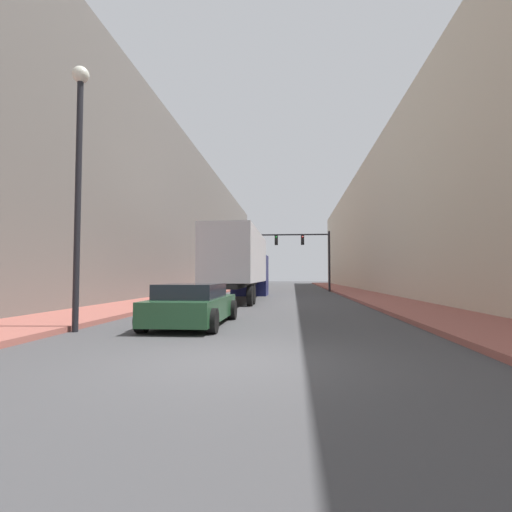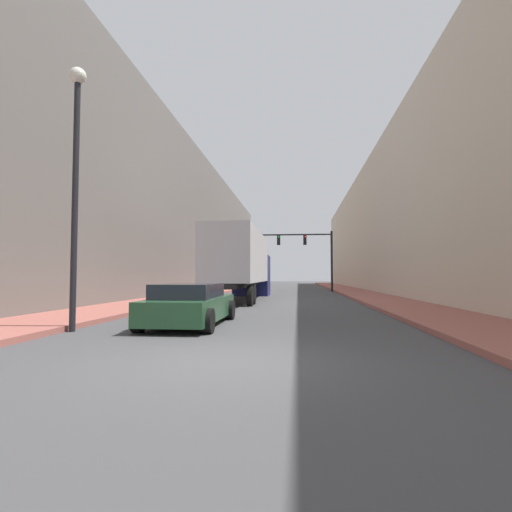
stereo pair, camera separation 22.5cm
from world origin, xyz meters
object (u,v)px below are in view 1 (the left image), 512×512
(sedan_car, at_px, (193,305))
(traffic_signal_gantry, at_px, (308,249))
(street_lamp, at_px, (79,161))
(semi_truck, at_px, (241,263))

(sedan_car, relative_size, traffic_signal_gantry, 0.62)
(sedan_car, relative_size, street_lamp, 0.65)
(sedan_car, height_order, street_lamp, street_lamp)
(traffic_signal_gantry, height_order, street_lamp, street_lamp)
(sedan_car, bearing_deg, traffic_signal_gantry, 80.43)
(semi_truck, bearing_deg, street_lamp, -99.55)
(sedan_car, distance_m, traffic_signal_gantry, 26.37)
(street_lamp, bearing_deg, semi_truck, 80.45)
(semi_truck, height_order, sedan_car, semi_truck)
(semi_truck, xyz_separation_m, street_lamp, (-2.44, -14.52, 2.27))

